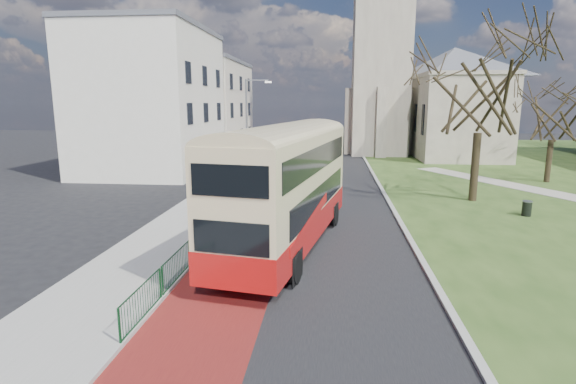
# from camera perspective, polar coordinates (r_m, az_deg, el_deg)

# --- Properties ---
(ground) EXTENTS (160.00, 160.00, 0.00)m
(ground) POSITION_cam_1_polar(r_m,az_deg,el_deg) (19.41, -1.91, -7.57)
(ground) COLOR black
(ground) RESTS_ON ground
(road_carriageway) EXTENTS (9.00, 120.00, 0.01)m
(road_carriageway) POSITION_cam_1_polar(r_m,az_deg,el_deg) (38.73, 4.17, 1.94)
(road_carriageway) COLOR black
(road_carriageway) RESTS_ON ground
(bus_lane) EXTENTS (3.40, 120.00, 0.01)m
(bus_lane) POSITION_cam_1_polar(r_m,az_deg,el_deg) (38.89, 0.19, 2.01)
(bus_lane) COLOR #591414
(bus_lane) RESTS_ON ground
(pavement_west) EXTENTS (4.00, 120.00, 0.12)m
(pavement_west) POSITION_cam_1_polar(r_m,az_deg,el_deg) (39.41, -5.33, 2.17)
(pavement_west) COLOR gray
(pavement_west) RESTS_ON ground
(kerb_west) EXTENTS (0.25, 120.00, 0.13)m
(kerb_west) POSITION_cam_1_polar(r_m,az_deg,el_deg) (39.09, -2.44, 2.13)
(kerb_west) COLOR #999993
(kerb_west) RESTS_ON ground
(kerb_east) EXTENTS (0.25, 80.00, 0.13)m
(kerb_east) POSITION_cam_1_polar(r_m,az_deg,el_deg) (40.85, 10.71, 2.34)
(kerb_east) COLOR #999993
(kerb_east) RESTS_ON ground
(pedestrian_railing) EXTENTS (0.07, 24.00, 1.12)m
(pedestrian_railing) POSITION_cam_1_polar(r_m,az_deg,el_deg) (23.55, -7.78, -2.87)
(pedestrian_railing) COLOR #0D3D1C
(pedestrian_railing) RESTS_ON ground
(gothic_church) EXTENTS (16.38, 18.00, 40.00)m
(gothic_church) POSITION_cam_1_polar(r_m,az_deg,el_deg) (57.52, 16.52, 17.69)
(gothic_church) COLOR gray
(gothic_church) RESTS_ON ground
(street_block_near) EXTENTS (10.30, 14.30, 13.00)m
(street_block_near) POSITION_cam_1_polar(r_m,az_deg,el_deg) (43.44, -16.94, 11.12)
(street_block_near) COLOR beige
(street_block_near) RESTS_ON ground
(street_block_far) EXTENTS (10.30, 16.30, 11.50)m
(street_block_far) POSITION_cam_1_polar(r_m,az_deg,el_deg) (58.56, -10.86, 10.58)
(street_block_far) COLOR beige
(street_block_far) RESTS_ON ground
(streetlamp) EXTENTS (2.13, 0.18, 8.00)m
(streetlamp) POSITION_cam_1_polar(r_m,az_deg,el_deg) (36.87, -5.04, 8.63)
(streetlamp) COLOR gray
(streetlamp) RESTS_ON pavement_west
(bus) EXTENTS (5.01, 12.72, 5.19)m
(bus) POSITION_cam_1_polar(r_m,az_deg,el_deg) (19.19, -0.10, 1.35)
(bus) COLOR #A5100F
(bus) RESTS_ON ground
(winter_tree_near) EXTENTS (9.33, 9.33, 11.24)m
(winter_tree_near) POSITION_cam_1_polar(r_m,az_deg,el_deg) (30.90, 23.45, 13.27)
(winter_tree_near) COLOR black
(winter_tree_near) RESTS_ON grass_green
(winter_tree_far) EXTENTS (6.55, 6.55, 8.65)m
(winter_tree_far) POSITION_cam_1_polar(r_m,az_deg,el_deg) (41.01, 30.80, 9.39)
(winter_tree_far) COLOR #2D2416
(winter_tree_far) RESTS_ON grass_green
(litter_bin) EXTENTS (0.62, 0.62, 0.86)m
(litter_bin) POSITION_cam_1_polar(r_m,az_deg,el_deg) (28.41, 28.06, -1.84)
(litter_bin) COLOR black
(litter_bin) RESTS_ON grass_green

